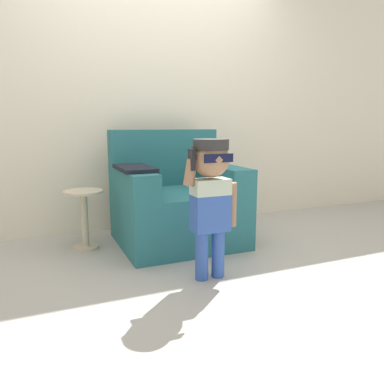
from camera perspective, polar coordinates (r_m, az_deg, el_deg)
ground_plane at (r=3.18m, az=-1.88°, el=-7.96°), size 10.00×10.00×0.00m
wall_back at (r=3.71m, az=-6.09°, el=14.92°), size 10.00×0.05×2.60m
armchair at (r=3.19m, az=-2.47°, el=-1.66°), size 1.00×0.88×0.95m
person_child at (r=2.36m, az=2.88°, el=0.74°), size 0.37×0.28×0.91m
side_table at (r=3.13m, az=-16.09°, el=-3.20°), size 0.31×0.31×0.48m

